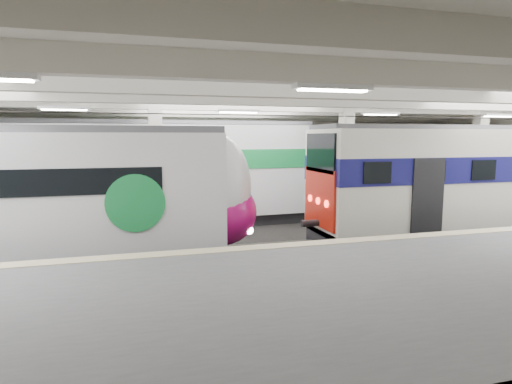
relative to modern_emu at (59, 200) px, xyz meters
name	(u,v)px	position (x,y,z in m)	size (l,w,h in m)	color
station_hall	(268,162)	(6.00, -1.74, 1.12)	(36.00, 24.00, 5.75)	black
modern_emu	(59,200)	(0.00, 0.00, 0.00)	(13.27, 2.74, 4.31)	white
older_rer	(475,180)	(15.06, 0.00, 0.19)	(13.37, 2.95, 4.41)	silver
far_train	(147,173)	(2.70, 5.50, 0.30)	(14.88, 3.68, 4.68)	white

